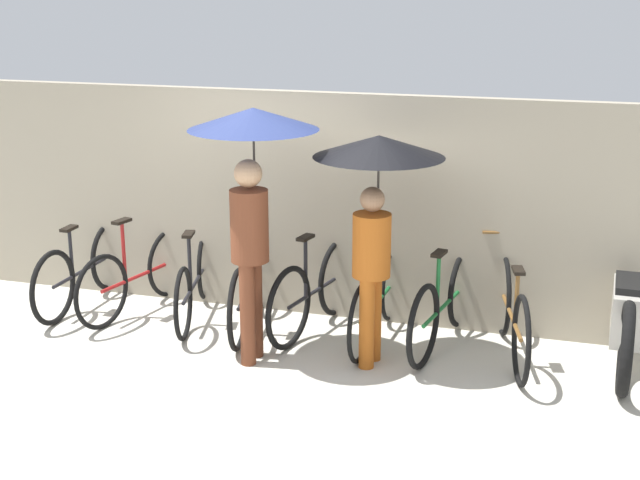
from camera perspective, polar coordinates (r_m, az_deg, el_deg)
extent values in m
plane|color=beige|center=(7.38, -5.57, -9.10)|extent=(30.00, 30.00, 0.00)
cube|color=gray|center=(8.55, -1.43, 2.30)|extent=(13.15, 0.12, 2.17)
torus|color=black|center=(9.63, -13.30, -0.99)|extent=(0.06, 0.72, 0.72)
torus|color=black|center=(8.79, -16.71, -2.94)|extent=(0.06, 0.72, 0.72)
cylinder|color=black|center=(9.20, -14.93, -1.92)|extent=(0.04, 1.05, 0.04)
cylinder|color=black|center=(8.98, -15.65, -0.83)|extent=(0.04, 0.04, 0.47)
cube|color=black|center=(8.91, -15.77, 0.72)|extent=(0.09, 0.20, 0.03)
cylinder|color=black|center=(9.54, -13.43, 0.88)|extent=(0.04, 0.04, 0.65)
cylinder|color=black|center=(9.46, -13.56, 2.78)|extent=(0.44, 0.03, 0.03)
torus|color=black|center=(9.30, -9.54, -1.41)|extent=(0.20, 0.71, 0.72)
torus|color=black|center=(8.56, -13.80, -3.25)|extent=(0.20, 0.71, 0.72)
cylinder|color=maroon|center=(8.92, -11.58, -2.29)|extent=(0.25, 1.02, 0.04)
cylinder|color=maroon|center=(8.70, -12.45, -0.78)|extent=(0.04, 0.04, 0.59)
cube|color=black|center=(8.62, -12.58, 1.18)|extent=(0.13, 0.21, 0.03)
cylinder|color=maroon|center=(9.19, -9.65, 0.73)|extent=(0.04, 0.04, 0.72)
cylinder|color=maroon|center=(9.10, -9.75, 2.91)|extent=(0.44, 0.12, 0.03)
torus|color=black|center=(9.18, -7.38, -1.66)|extent=(0.20, 0.67, 0.68)
torus|color=black|center=(8.17, -8.75, -4.05)|extent=(0.20, 0.67, 0.68)
cylinder|color=black|center=(8.67, -8.02, -2.79)|extent=(0.29, 1.08, 0.04)
cylinder|color=black|center=(8.41, -8.34, -1.49)|extent=(0.04, 0.04, 0.54)
cube|color=black|center=(8.33, -8.42, 0.37)|extent=(0.13, 0.22, 0.03)
cylinder|color=black|center=(9.08, -7.47, 0.46)|extent=(0.04, 0.04, 0.71)
cylinder|color=black|center=(8.99, -7.55, 2.63)|extent=(0.43, 0.13, 0.03)
torus|color=black|center=(8.87, -3.80, -2.00)|extent=(0.17, 0.74, 0.74)
torus|color=black|center=(7.88, -5.26, -4.45)|extent=(0.17, 0.74, 0.74)
cylinder|color=black|center=(8.37, -4.49, -3.15)|extent=(0.21, 1.06, 0.04)
cylinder|color=black|center=(8.10, -4.79, -1.60)|extent=(0.04, 0.04, 0.60)
cube|color=black|center=(8.01, -4.85, 0.53)|extent=(0.12, 0.21, 0.03)
cylinder|color=black|center=(8.77, -3.84, 0.08)|extent=(0.04, 0.04, 0.67)
cylinder|color=black|center=(8.68, -3.88, 2.21)|extent=(0.44, 0.10, 0.03)
torus|color=black|center=(8.66, 1.14, -2.39)|extent=(0.20, 0.75, 0.76)
torus|color=black|center=(7.87, -2.01, -4.37)|extent=(0.20, 0.75, 0.76)
cylinder|color=black|center=(8.26, -0.36, -3.33)|extent=(0.22, 0.94, 0.04)
cylinder|color=black|center=(8.03, -0.93, -1.83)|extent=(0.04, 0.04, 0.55)
cube|color=black|center=(7.95, -0.94, 0.16)|extent=(0.13, 0.21, 0.03)
cylinder|color=black|center=(8.56, 1.15, -0.24)|extent=(0.04, 0.04, 0.68)
cylinder|color=black|center=(8.47, 1.16, 1.95)|extent=(0.44, 0.11, 0.03)
torus|color=black|center=(8.57, 4.59, -2.87)|extent=(0.07, 0.70, 0.69)
torus|color=black|center=(7.62, 2.60, -5.34)|extent=(0.07, 0.70, 0.69)
cylinder|color=#19662D|center=(8.09, 3.65, -4.03)|extent=(0.08, 1.05, 0.04)
cylinder|color=#19662D|center=(7.83, 3.33, -2.56)|extent=(0.04, 0.04, 0.56)
cube|color=black|center=(7.74, 3.37, -0.51)|extent=(0.10, 0.20, 0.03)
cylinder|color=#19662D|center=(8.47, 4.64, -0.76)|extent=(0.04, 0.04, 0.66)
cylinder|color=#19662D|center=(8.37, 4.69, 1.39)|extent=(0.44, 0.05, 0.03)
torus|color=black|center=(8.49, 9.05, -3.08)|extent=(0.17, 0.73, 0.73)
torus|color=black|center=(7.54, 6.63, -5.52)|extent=(0.17, 0.73, 0.73)
cylinder|color=#19662D|center=(8.01, 7.92, -4.23)|extent=(0.21, 1.05, 0.04)
cylinder|color=#19662D|center=(7.75, 7.56, -2.83)|extent=(0.04, 0.04, 0.53)
cube|color=black|center=(7.66, 7.64, -0.86)|extent=(0.12, 0.21, 0.03)
cylinder|color=#19662D|center=(8.39, 9.15, -1.12)|extent=(0.04, 0.04, 0.61)
cylinder|color=#19662D|center=(8.30, 9.24, 0.87)|extent=(0.44, 0.10, 0.03)
torus|color=black|center=(8.36, 11.65, -3.47)|extent=(0.21, 0.74, 0.75)
torus|color=black|center=(7.37, 12.75, -6.30)|extent=(0.21, 0.74, 0.75)
cylinder|color=brown|center=(7.86, 12.17, -4.79)|extent=(0.27, 1.05, 0.04)
cylinder|color=brown|center=(7.61, 12.47, -3.67)|extent=(0.04, 0.04, 0.46)
cube|color=black|center=(7.53, 12.58, -1.91)|extent=(0.13, 0.22, 0.03)
cylinder|color=brown|center=(8.26, 11.77, -1.52)|extent=(0.04, 0.04, 0.60)
cylinder|color=brown|center=(8.18, 11.89, 0.47)|extent=(0.44, 0.13, 0.03)
cylinder|color=brown|center=(7.54, -4.66, -4.79)|extent=(0.13, 0.13, 0.90)
cylinder|color=brown|center=(7.70, -4.17, -4.33)|extent=(0.13, 0.13, 0.90)
cylinder|color=brown|center=(7.38, -4.54, 0.92)|extent=(0.32, 0.32, 0.61)
sphere|color=tan|center=(7.28, -4.62, 4.27)|extent=(0.23, 0.23, 0.23)
cylinder|color=#332D28|center=(7.41, -4.22, 4.22)|extent=(0.02, 0.02, 0.74)
cone|color=#19234C|center=(7.33, -4.30, 7.76)|extent=(1.09, 1.09, 0.18)
cylinder|color=#B25619|center=(7.48, 3.01, -5.38)|extent=(0.13, 0.13, 0.79)
cylinder|color=#B25619|center=(7.64, 3.47, -4.91)|extent=(0.13, 0.13, 0.79)
cylinder|color=#B25619|center=(7.34, 3.32, -0.34)|extent=(0.32, 0.32, 0.54)
sphere|color=#997051|center=(7.24, 3.37, 2.62)|extent=(0.20, 0.20, 0.20)
cylinder|color=#332D28|center=(7.38, 3.73, 2.71)|extent=(0.02, 0.02, 0.68)
cone|color=black|center=(7.28, 3.80, 6.01)|extent=(1.09, 1.09, 0.18)
torus|color=black|center=(8.61, 18.98, -3.38)|extent=(0.12, 0.77, 0.77)
torus|color=black|center=(7.40, 18.97, -6.62)|extent=(0.12, 0.77, 0.77)
cube|color=#ADA89E|center=(7.97, 19.03, -4.34)|extent=(0.26, 0.71, 0.44)
cube|color=black|center=(7.89, 19.19, -2.64)|extent=(0.24, 0.50, 0.06)
cylinder|color=#B2B2B7|center=(8.44, 19.32, 0.13)|extent=(0.58, 0.05, 0.03)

